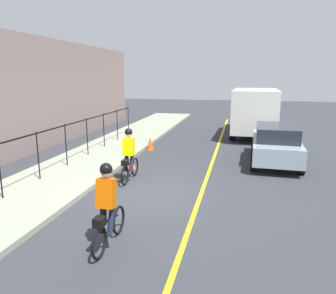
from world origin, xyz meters
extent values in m
plane|color=#2E3136|center=(0.00, 0.00, 0.00)|extent=(80.00, 80.00, 0.00)
cube|color=yellow|center=(0.00, -1.60, 0.00)|extent=(36.00, 0.12, 0.01)
cube|color=gray|center=(0.00, 3.40, 0.07)|extent=(40.00, 3.20, 0.15)
cylinder|color=black|center=(-1.65, 3.80, 0.95)|extent=(0.04, 0.04, 1.60)
cylinder|color=black|center=(0.12, 3.80, 0.95)|extent=(0.04, 0.04, 1.60)
cylinder|color=black|center=(1.88, 3.80, 0.95)|extent=(0.04, 0.04, 1.60)
cylinder|color=black|center=(3.65, 3.80, 0.95)|extent=(0.04, 0.04, 1.60)
cylinder|color=black|center=(5.41, 3.80, 0.95)|extent=(0.04, 0.04, 1.60)
cylinder|color=black|center=(7.17, 3.80, 0.95)|extent=(0.04, 0.04, 1.60)
cylinder|color=black|center=(8.94, 3.80, 0.95)|extent=(0.04, 0.04, 1.60)
cube|color=black|center=(1.00, 3.80, 1.70)|extent=(15.87, 0.04, 0.04)
torus|color=black|center=(1.63, 0.97, 0.33)|extent=(0.66, 0.06, 0.66)
torus|color=black|center=(0.58, 0.96, 0.33)|extent=(0.66, 0.06, 0.66)
cube|color=black|center=(1.11, 0.96, 0.58)|extent=(0.93, 0.04, 0.24)
cylinder|color=black|center=(0.96, 0.96, 0.73)|extent=(0.03, 0.03, 0.35)
cube|color=yellow|center=(1.01, 0.96, 1.21)|extent=(0.34, 0.36, 0.63)
sphere|color=tan|center=(1.06, 0.96, 1.62)|extent=(0.22, 0.22, 0.22)
sphere|color=black|center=(1.06, 0.96, 1.70)|extent=(0.26, 0.26, 0.26)
cylinder|color=#191E38|center=(0.99, 1.06, 0.68)|extent=(0.34, 0.12, 0.65)
cylinder|color=#191E38|center=(0.99, 0.86, 0.68)|extent=(0.34, 0.12, 0.65)
cube|color=black|center=(0.63, 0.96, 0.75)|extent=(0.24, 0.20, 0.18)
torus|color=black|center=(-2.63, -0.07, 0.33)|extent=(0.66, 0.06, 0.66)
torus|color=black|center=(-3.68, -0.08, 0.33)|extent=(0.66, 0.06, 0.66)
cube|color=black|center=(-3.16, -0.08, 0.58)|extent=(0.93, 0.04, 0.24)
cylinder|color=black|center=(-3.31, -0.08, 0.73)|extent=(0.03, 0.03, 0.35)
cube|color=#D95803|center=(-3.26, -0.08, 1.21)|extent=(0.34, 0.36, 0.63)
sphere|color=tan|center=(-3.21, -0.08, 1.62)|extent=(0.22, 0.22, 0.22)
sphere|color=black|center=(-3.21, -0.08, 1.70)|extent=(0.26, 0.26, 0.26)
cylinder|color=#191E38|center=(-3.28, 0.02, 0.68)|extent=(0.34, 0.12, 0.65)
cylinder|color=#191E38|center=(-3.28, -0.18, 0.68)|extent=(0.34, 0.12, 0.65)
cube|color=black|center=(-3.63, -0.08, 0.75)|extent=(0.24, 0.20, 0.18)
cube|color=#889DA3|center=(4.65, -4.13, 0.67)|extent=(4.46, 1.96, 0.70)
cube|color=#1E232D|center=(4.45, -4.12, 1.30)|extent=(2.52, 1.67, 0.56)
cylinder|color=black|center=(6.18, -3.33, 0.32)|extent=(0.65, 0.24, 0.64)
cylinder|color=black|center=(6.12, -5.03, 0.32)|extent=(0.65, 0.24, 0.64)
cylinder|color=black|center=(3.19, -3.22, 0.32)|extent=(0.65, 0.24, 0.64)
cylinder|color=black|center=(3.13, -4.92, 0.32)|extent=(0.65, 0.24, 0.64)
cube|color=silver|center=(10.13, -3.44, 1.63)|extent=(4.84, 2.56, 2.30)
cube|color=silver|center=(13.54, -3.55, 1.43)|extent=(1.89, 2.27, 1.90)
cylinder|color=black|center=(13.44, -2.43, 0.48)|extent=(0.97, 0.33, 0.96)
cylinder|color=black|center=(13.37, -4.66, 0.48)|extent=(0.97, 0.33, 0.96)
cylinder|color=black|center=(9.10, -2.28, 0.48)|extent=(0.97, 0.33, 0.96)
cylinder|color=black|center=(9.03, -4.52, 0.48)|extent=(0.97, 0.33, 0.96)
cone|color=#FA5A18|center=(2.50, 1.41, 0.25)|extent=(0.36, 0.36, 0.50)
cone|color=#F65015|center=(5.77, 1.57, 0.31)|extent=(0.36, 0.36, 0.63)
camera|label=1|loc=(-9.01, -2.67, 3.53)|focal=34.49mm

